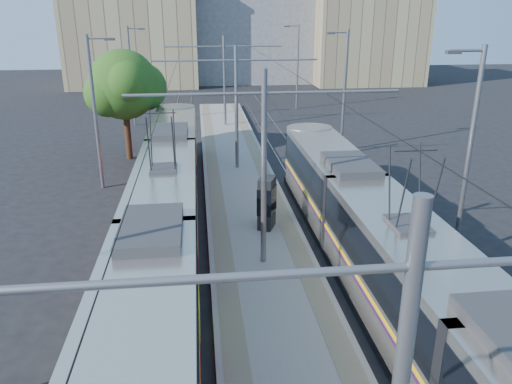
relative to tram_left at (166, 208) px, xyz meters
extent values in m
cube|color=gray|center=(3.60, 6.81, -1.56)|extent=(4.00, 50.00, 0.30)
cube|color=gray|center=(2.15, 6.81, -1.40)|extent=(0.70, 50.00, 0.01)
cube|color=gray|center=(5.05, 6.81, -1.40)|extent=(0.70, 50.00, 0.01)
cube|color=gray|center=(-0.72, 6.81, -1.69)|extent=(0.07, 70.00, 0.03)
cube|color=gray|center=(0.72, 6.81, -1.69)|extent=(0.07, 70.00, 0.03)
cube|color=gray|center=(6.48, 6.81, -1.69)|extent=(0.07, 70.00, 0.03)
cube|color=gray|center=(7.92, 6.81, -1.69)|extent=(0.07, 70.00, 0.03)
cube|color=black|center=(0.00, 0.00, -1.51)|extent=(2.30, 29.14, 0.40)
cube|color=#BCB7AD|center=(0.00, 0.00, 0.14)|extent=(2.40, 27.54, 2.90)
cube|color=black|center=(0.00, 0.00, 0.64)|extent=(2.43, 27.54, 1.30)
cube|color=#FFEE0D|center=(0.00, 0.00, -0.26)|extent=(2.43, 27.54, 0.12)
cube|color=red|center=(0.00, 0.00, -0.76)|extent=(2.42, 27.54, 1.10)
cube|color=#2D2D30|center=(0.00, 0.00, 1.74)|extent=(1.68, 3.00, 0.30)
cube|color=black|center=(7.20, -6.20, -1.51)|extent=(2.30, 27.42, 0.40)
cube|color=#A7A399|center=(7.20, -6.20, 0.14)|extent=(2.40, 25.82, 2.90)
cube|color=black|center=(7.20, -6.20, 0.64)|extent=(2.43, 25.82, 1.30)
cube|color=yellow|center=(7.20, -6.20, -0.26)|extent=(2.43, 25.82, 0.12)
cube|color=#34154A|center=(7.20, -6.20, -0.41)|extent=(2.43, 25.82, 0.10)
cube|color=#2D2D30|center=(7.20, -6.20, 1.74)|extent=(1.68, 3.00, 0.30)
cylinder|color=slate|center=(3.60, -14.19, 4.79)|extent=(9.20, 0.10, 0.10)
cylinder|color=slate|center=(3.60, -2.19, 2.09)|extent=(0.20, 0.20, 7.00)
cylinder|color=slate|center=(3.60, -2.19, 4.79)|extent=(9.20, 0.10, 0.10)
cylinder|color=slate|center=(3.60, 9.81, 2.09)|extent=(0.20, 0.20, 7.00)
cylinder|color=slate|center=(3.60, 9.81, 4.79)|extent=(9.20, 0.10, 0.10)
cylinder|color=slate|center=(3.60, 21.81, 2.09)|extent=(0.20, 0.20, 7.00)
cylinder|color=slate|center=(3.60, 21.81, 4.79)|extent=(9.20, 0.10, 0.10)
cylinder|color=black|center=(0.00, 6.81, 3.84)|extent=(0.02, 70.00, 0.02)
cylinder|color=black|center=(7.20, 6.81, 3.84)|extent=(0.02, 70.00, 0.02)
cylinder|color=slate|center=(-3.90, 7.81, 2.29)|extent=(0.18, 0.18, 8.00)
cube|color=#2D2D30|center=(-2.80, 7.81, 6.04)|extent=(0.50, 0.22, 0.12)
cylinder|color=slate|center=(-3.90, 23.81, 2.29)|extent=(0.18, 0.18, 8.00)
cube|color=#2D2D30|center=(-2.80, 23.81, 6.04)|extent=(0.50, 0.22, 0.12)
cylinder|color=slate|center=(11.10, -2.19, 2.29)|extent=(0.18, 0.18, 8.00)
cube|color=#2D2D30|center=(10.00, -2.19, 6.04)|extent=(0.50, 0.22, 0.12)
cylinder|color=slate|center=(11.10, 13.81, 2.29)|extent=(0.18, 0.18, 8.00)
cube|color=#2D2D30|center=(10.00, 13.81, 6.04)|extent=(0.50, 0.22, 0.12)
cylinder|color=slate|center=(11.10, 29.81, 2.29)|extent=(0.18, 0.18, 8.00)
cube|color=#2D2D30|center=(10.00, 29.81, 6.04)|extent=(0.50, 0.22, 0.12)
cube|color=black|center=(4.14, 0.88, -0.29)|extent=(0.90, 1.11, 2.23)
cube|color=black|center=(4.14, 0.88, -0.15)|extent=(0.95, 1.16, 1.16)
cylinder|color=#382314|center=(-3.14, 13.52, -0.27)|extent=(0.40, 0.40, 2.88)
sphere|color=#224914|center=(-3.14, 13.52, 3.06)|extent=(4.32, 4.32, 4.32)
sphere|color=#224914|center=(-2.06, 14.23, 2.79)|extent=(3.06, 3.06, 3.06)
cube|color=tan|center=(-6.40, 49.81, 4.81)|extent=(16.00, 12.00, 13.04)
cube|color=gray|center=(9.60, 53.81, 6.49)|extent=(18.00, 14.00, 16.39)
cube|color=tan|center=(23.60, 47.81, 4.47)|extent=(14.00, 10.00, 12.35)
camera|label=1|loc=(1.40, -18.61, 7.31)|focal=35.00mm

